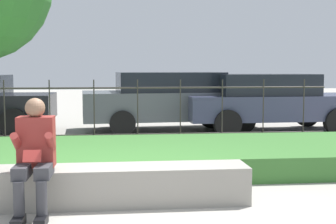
{
  "coord_description": "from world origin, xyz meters",
  "views": [
    {
      "loc": [
        0.05,
        -5.25,
        1.54
      ],
      "look_at": [
        0.99,
        3.63,
        0.71
      ],
      "focal_mm": 50.0,
      "sensor_mm": 36.0,
      "label": 1
    }
  ],
  "objects_px": {
    "stone_bench": "(121,187)",
    "car_parked_right": "(269,101)",
    "person_seated_reader": "(35,152)",
    "car_parked_center": "(175,100)"
  },
  "relations": [
    {
      "from": "person_seated_reader",
      "to": "car_parked_right",
      "type": "height_order",
      "value": "car_parked_right"
    },
    {
      "from": "person_seated_reader",
      "to": "car_parked_right",
      "type": "distance_m",
      "value": 7.65
    },
    {
      "from": "stone_bench",
      "to": "car_parked_center",
      "type": "bearing_deg",
      "value": 77.69
    },
    {
      "from": "stone_bench",
      "to": "person_seated_reader",
      "type": "xyz_separation_m",
      "value": [
        -0.89,
        -0.3,
        0.48
      ]
    },
    {
      "from": "car_parked_center",
      "to": "car_parked_right",
      "type": "bearing_deg",
      "value": -17.83
    },
    {
      "from": "stone_bench",
      "to": "car_parked_right",
      "type": "xyz_separation_m",
      "value": [
        3.66,
        5.85,
        0.55
      ]
    },
    {
      "from": "person_seated_reader",
      "to": "car_parked_center",
      "type": "height_order",
      "value": "car_parked_center"
    },
    {
      "from": "stone_bench",
      "to": "car_parked_right",
      "type": "relative_size",
      "value": 0.68
    },
    {
      "from": "person_seated_reader",
      "to": "car_parked_center",
      "type": "xyz_separation_m",
      "value": [
        2.28,
        6.68,
        0.1
      ]
    },
    {
      "from": "stone_bench",
      "to": "car_parked_right",
      "type": "bearing_deg",
      "value": 57.97
    }
  ]
}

